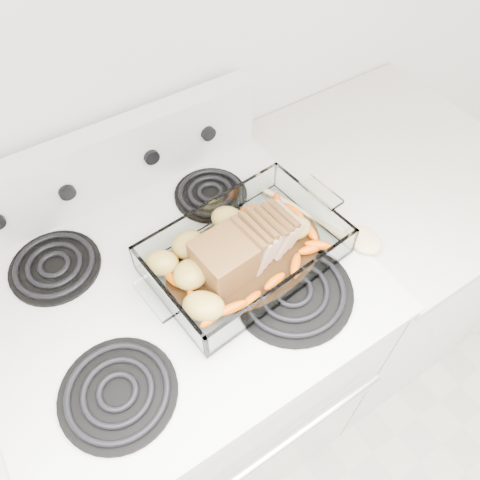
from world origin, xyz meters
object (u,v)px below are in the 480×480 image
counter_right (364,264)px  baking_dish (245,255)px  electric_range (190,366)px  pork_roast (239,250)px

counter_right → baking_dish: 0.72m
electric_range → baking_dish: (0.15, -0.05, 0.48)m
baking_dish → pork_roast: size_ratio=1.63×
counter_right → electric_range: bearing=179.9°
counter_right → baking_dish: (-0.51, -0.05, 0.50)m
baking_dish → pork_roast: (-0.01, -0.00, 0.03)m
electric_range → counter_right: bearing=-0.1°
baking_dish → electric_range: bearing=156.9°
counter_right → baking_dish: size_ratio=2.40×
pork_roast → baking_dish: bearing=-17.5°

